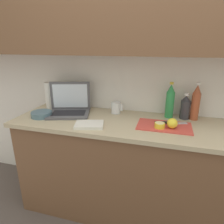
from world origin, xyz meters
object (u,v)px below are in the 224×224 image
Objects in this scene: bottle_water_clear at (170,101)px; bowl_white at (42,114)px; lemon_half_cut at (160,125)px; paper_towel_roll at (50,95)px; lemon_whole_beside at (172,123)px; bottle_oil_tall at (185,107)px; knife at (165,123)px; measuring_cup at (116,108)px; laptop at (70,106)px; bottle_green_soda at (196,103)px; cutting_board at (164,126)px.

bowl_white is at bearing -164.96° from bottle_water_clear.
paper_towel_roll reaches higher than lemon_half_cut.
bottle_oil_tall is (0.10, 0.27, 0.05)m from lemon_whole_beside.
knife is 2.38× the size of measuring_cup.
knife is at bearing -20.41° from measuring_cup.
paper_towel_roll is at bearing 139.34° from laptop.
measuring_cup is (-0.45, 0.17, 0.04)m from knife.
lemon_half_cut is at bearing -26.91° from laptop.
bowl_white is (-1.29, -0.29, -0.12)m from bottle_green_soda.
lemon_whole_beside is 0.56m from measuring_cup.
bowl_white is (-0.20, -0.15, -0.04)m from laptop.
bottle_green_soda is at bearing 55.91° from lemon_whole_beside.
bottle_green_soda is at bearing 0.00° from bottle_water_clear.
bowl_white is at bearing 166.87° from knife.
cutting_board is 0.05m from knife.
bottle_oil_tall is 1.25m from bowl_white.
bottle_green_soda reaches higher than bottle_oil_tall.
paper_towel_roll is (-1.29, -0.02, 0.03)m from bottle_oil_tall.
bottle_green_soda reaches higher than laptop.
lemon_half_cut is 0.71× the size of measuring_cup.
bottle_water_clear is 1.73× the size of bowl_white.
paper_towel_roll reaches higher than measuring_cup.
knife is 0.10m from lemon_half_cut.
cutting_board is 0.27m from bottle_water_clear.
lemon_half_cut is 0.30× the size of paper_towel_roll.
bottle_green_soda is at bearing 46.10° from lemon_half_cut.
laptop is at bearing 157.96° from knife.
lemon_half_cut is at bearing 0.61° from bowl_white.
bottle_water_clear reaches higher than laptop.
bottle_water_clear is (0.06, 0.28, 0.12)m from lemon_half_cut.
bottle_oil_tall is 0.88× the size of paper_towel_roll.
laptop is at bearing -172.32° from bottle_oil_tall.
lemon_half_cut is 0.24× the size of bottle_green_soda.
bottle_green_soda reaches higher than measuring_cup.
bowl_white is at bearing -158.90° from laptop.
bottle_green_soda reaches higher than paper_towel_roll.
knife is 0.83× the size of bottle_water_clear.
laptop is 1.03m from bottle_oil_tall.
bottle_oil_tall is 0.72× the size of bottle_water_clear.
measuring_cup is (-0.61, -0.02, -0.05)m from bottle_oil_tall.
bottle_water_clear is at bearing 77.16° from lemon_half_cut.
lemon_whole_beside is at bearing -24.99° from laptop.
cutting_board is 5.39× the size of lemon_half_cut.
bowl_white is (-1.09, -0.29, -0.12)m from bottle_water_clear.
cutting_board is at bearing -135.88° from bottle_green_soda.
bottle_green_soda is 1.43× the size of bottle_oil_tall.
bottle_water_clear reaches higher than bowl_white.
lemon_half_cut reaches higher than cutting_board.
bowl_white is at bearing -155.89° from measuring_cup.
bowl_white is at bearing -179.39° from lemon_half_cut.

